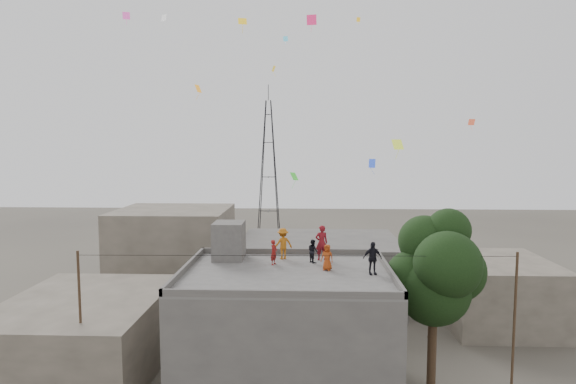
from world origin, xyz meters
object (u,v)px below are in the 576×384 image
Objects in this scene: tree at (437,270)px; person_red_adult at (322,243)px; stair_head_box at (229,241)px; person_dark_adult at (372,258)px; transmission_tower at (269,170)px.

tree reaches higher than person_red_adult.
stair_head_box is 1.07× the size of person_red_adult.
tree is at bearing -10.74° from stair_head_box.
tree is at bearing 146.68° from person_red_adult.
person_red_adult is at bearing 160.64° from tree.
tree is 3.48m from person_dark_adult.
tree is 4.86× the size of person_red_adult.
transmission_tower reaches higher than person_dark_adult.
person_dark_adult is (2.31, -2.82, -0.15)m from person_red_adult.
stair_head_box is 10.80m from tree.
tree is at bearing -73.91° from transmission_tower.
person_dark_adult is at bearing -21.44° from stair_head_box.
transmission_tower is (-0.80, 37.40, 1.97)m from stair_head_box.
person_red_adult is at bearing -0.43° from stair_head_box.
transmission_tower is 12.76× the size of person_dark_adult.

